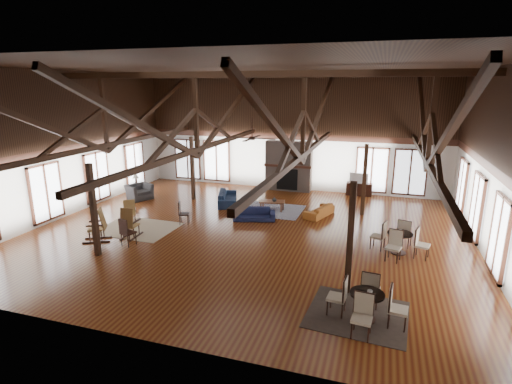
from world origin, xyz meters
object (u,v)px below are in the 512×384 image
(armchair, at_px, (139,192))
(tv_console, at_px, (359,189))
(coffee_table, at_px, (272,202))
(sofa_orange, at_px, (319,210))
(sofa_navy_front, at_px, (254,214))
(cafe_table_near, at_px, (367,301))
(sofa_navy_left, at_px, (228,198))
(cafe_table_far, at_px, (400,239))

(armchair, distance_m, tv_console, 10.96)
(coffee_table, distance_m, armchair, 6.67)
(sofa_orange, xyz_separation_m, coffee_table, (-2.13, 0.19, 0.13))
(sofa_orange, height_order, coffee_table, sofa_orange)
(sofa_navy_front, xyz_separation_m, cafe_table_near, (4.75, -6.16, 0.24))
(sofa_navy_front, relative_size, cafe_table_near, 0.91)
(coffee_table, bearing_deg, sofa_navy_left, 163.12)
(sofa_navy_left, bearing_deg, tv_console, -77.89)
(coffee_table, xyz_separation_m, cafe_table_far, (5.26, -3.32, 0.12))
(sofa_orange, bearing_deg, cafe_table_near, 36.31)
(sofa_orange, distance_m, cafe_table_far, 4.43)
(sofa_navy_front, distance_m, sofa_navy_left, 2.69)
(sofa_orange, bearing_deg, sofa_navy_front, -42.20)
(sofa_navy_front, xyz_separation_m, armchair, (-6.33, 1.31, 0.11))
(cafe_table_far, bearing_deg, coffee_table, 147.76)
(sofa_orange, xyz_separation_m, cafe_table_near, (2.28, -7.50, 0.24))
(sofa_navy_front, height_order, sofa_orange, sofa_navy_front)
(coffee_table, xyz_separation_m, tv_console, (3.53, 3.79, -0.05))
(sofa_navy_front, relative_size, armchair, 1.54)
(sofa_orange, distance_m, armchair, 8.80)
(sofa_navy_left, distance_m, cafe_table_near, 10.45)
(sofa_orange, relative_size, cafe_table_near, 0.88)
(sofa_navy_front, distance_m, cafe_table_far, 5.88)
(armchair, bearing_deg, sofa_navy_left, -55.49)
(tv_console, bearing_deg, cafe_table_near, -85.61)
(coffee_table, height_order, tv_console, tv_console)
(coffee_table, xyz_separation_m, cafe_table_near, (4.41, -7.69, 0.12))
(armchair, bearing_deg, cafe_table_far, -77.36)
(sofa_navy_left, xyz_separation_m, sofa_orange, (4.39, -0.54, -0.05))
(sofa_orange, xyz_separation_m, cafe_table_far, (3.13, -3.13, 0.25))
(cafe_table_near, bearing_deg, sofa_orange, 106.93)
(armchair, bearing_deg, sofa_navy_front, -74.50)
(armchair, relative_size, tv_console, 0.88)
(sofa_navy_front, bearing_deg, tv_console, 37.97)
(sofa_navy_left, xyz_separation_m, coffee_table, (2.26, -0.35, 0.07))
(coffee_table, distance_m, tv_console, 5.18)
(sofa_orange, distance_m, cafe_table_near, 7.84)
(sofa_navy_front, xyz_separation_m, cafe_table_far, (5.60, -1.79, 0.24))
(armchair, relative_size, cafe_table_far, 0.58)
(sofa_navy_left, xyz_separation_m, cafe_table_far, (7.52, -3.66, 0.20))
(sofa_navy_front, height_order, sofa_navy_left, sofa_navy_left)
(sofa_navy_front, distance_m, tv_console, 6.58)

